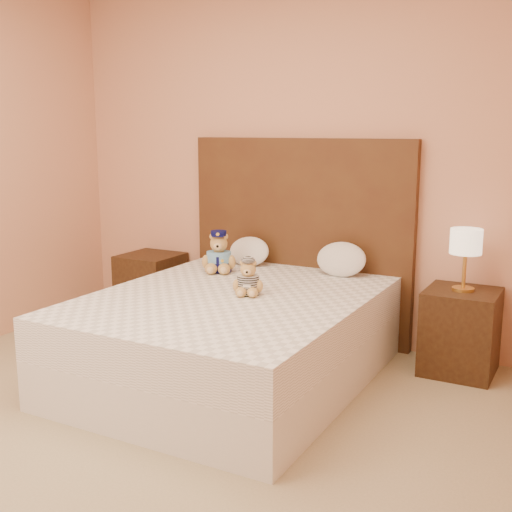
{
  "coord_description": "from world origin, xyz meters",
  "views": [
    {
      "loc": [
        1.98,
        -2.13,
        1.57
      ],
      "look_at": [
        0.04,
        1.45,
        0.76
      ],
      "focal_mm": 45.0,
      "sensor_mm": 36.0,
      "label": 1
    }
  ],
  "objects_px": {
    "bed": "(232,337)",
    "lamp": "(466,245)",
    "nightstand_right": "(460,332)",
    "pillow_left": "(249,250)",
    "pillow_right": "(341,258)",
    "teddy_prisoner": "(248,277)",
    "nightstand_left": "(151,287)",
    "teddy_police": "(219,252)"
  },
  "relations": [
    {
      "from": "nightstand_right",
      "to": "teddy_police",
      "type": "bearing_deg",
      "value": -170.38
    },
    {
      "from": "bed",
      "to": "lamp",
      "type": "xyz_separation_m",
      "value": [
        1.25,
        0.8,
        0.57
      ]
    },
    {
      "from": "nightstand_right",
      "to": "teddy_police",
      "type": "distance_m",
      "value": 1.74
    },
    {
      "from": "nightstand_right",
      "to": "pillow_right",
      "type": "height_order",
      "value": "pillow_right"
    },
    {
      "from": "nightstand_left",
      "to": "nightstand_right",
      "type": "bearing_deg",
      "value": 0.0
    },
    {
      "from": "lamp",
      "to": "teddy_prisoner",
      "type": "height_order",
      "value": "lamp"
    },
    {
      "from": "nightstand_left",
      "to": "teddy_prisoner",
      "type": "relative_size",
      "value": 2.45
    },
    {
      "from": "nightstand_left",
      "to": "pillow_left",
      "type": "height_order",
      "value": "pillow_left"
    },
    {
      "from": "teddy_police",
      "to": "teddy_prisoner",
      "type": "relative_size",
      "value": 1.33
    },
    {
      "from": "nightstand_left",
      "to": "lamp",
      "type": "height_order",
      "value": "lamp"
    },
    {
      "from": "nightstand_left",
      "to": "teddy_prisoner",
      "type": "height_order",
      "value": "teddy_prisoner"
    },
    {
      "from": "bed",
      "to": "pillow_left",
      "type": "height_order",
      "value": "pillow_left"
    },
    {
      "from": "nightstand_right",
      "to": "pillow_right",
      "type": "distance_m",
      "value": 0.94
    },
    {
      "from": "nightstand_left",
      "to": "teddy_police",
      "type": "xyz_separation_m",
      "value": [
        0.84,
        -0.28,
        0.42
      ]
    },
    {
      "from": "teddy_prisoner",
      "to": "pillow_right",
      "type": "distance_m",
      "value": 0.84
    },
    {
      "from": "pillow_left",
      "to": "nightstand_right",
      "type": "bearing_deg",
      "value": -1.08
    },
    {
      "from": "nightstand_left",
      "to": "pillow_left",
      "type": "bearing_deg",
      "value": 1.88
    },
    {
      "from": "lamp",
      "to": "pillow_left",
      "type": "xyz_separation_m",
      "value": [
        -1.59,
        0.03,
        -0.18
      ]
    },
    {
      "from": "pillow_left",
      "to": "bed",
      "type": "bearing_deg",
      "value": -68.02
    },
    {
      "from": "nightstand_left",
      "to": "nightstand_right",
      "type": "height_order",
      "value": "same"
    },
    {
      "from": "bed",
      "to": "lamp",
      "type": "relative_size",
      "value": 5.0
    },
    {
      "from": "bed",
      "to": "nightstand_left",
      "type": "distance_m",
      "value": 1.48
    },
    {
      "from": "bed",
      "to": "nightstand_right",
      "type": "height_order",
      "value": "same"
    },
    {
      "from": "teddy_prisoner",
      "to": "pillow_right",
      "type": "bearing_deg",
      "value": 46.48
    },
    {
      "from": "pillow_left",
      "to": "pillow_right",
      "type": "relative_size",
      "value": 0.91
    },
    {
      "from": "bed",
      "to": "teddy_prisoner",
      "type": "distance_m",
      "value": 0.4
    },
    {
      "from": "lamp",
      "to": "teddy_police",
      "type": "distance_m",
      "value": 1.69
    },
    {
      "from": "bed",
      "to": "nightstand_right",
      "type": "distance_m",
      "value": 1.48
    },
    {
      "from": "pillow_right",
      "to": "nightstand_right",
      "type": "bearing_deg",
      "value": -2.04
    },
    {
      "from": "lamp",
      "to": "pillow_left",
      "type": "height_order",
      "value": "lamp"
    },
    {
      "from": "bed",
      "to": "nightstand_right",
      "type": "bearing_deg",
      "value": 32.62
    },
    {
      "from": "lamp",
      "to": "pillow_left",
      "type": "bearing_deg",
      "value": 178.92
    },
    {
      "from": "nightstand_right",
      "to": "pillow_right",
      "type": "bearing_deg",
      "value": 177.96
    },
    {
      "from": "teddy_prisoner",
      "to": "pillow_left",
      "type": "xyz_separation_m",
      "value": [
        -0.42,
        0.78,
        0.0
      ]
    },
    {
      "from": "lamp",
      "to": "nightstand_right",
      "type": "bearing_deg",
      "value": 0.0
    },
    {
      "from": "pillow_left",
      "to": "nightstand_left",
      "type": "bearing_deg",
      "value": -178.12
    },
    {
      "from": "nightstand_left",
      "to": "lamp",
      "type": "relative_size",
      "value": 1.38
    },
    {
      "from": "nightstand_right",
      "to": "lamp",
      "type": "relative_size",
      "value": 1.38
    },
    {
      "from": "nightstand_right",
      "to": "pillow_left",
      "type": "xyz_separation_m",
      "value": [
        -1.59,
        0.03,
        0.39
      ]
    },
    {
      "from": "teddy_police",
      "to": "pillow_left",
      "type": "height_order",
      "value": "teddy_police"
    },
    {
      "from": "bed",
      "to": "pillow_right",
      "type": "relative_size",
      "value": 5.52
    },
    {
      "from": "bed",
      "to": "pillow_left",
      "type": "relative_size",
      "value": 6.08
    }
  ]
}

